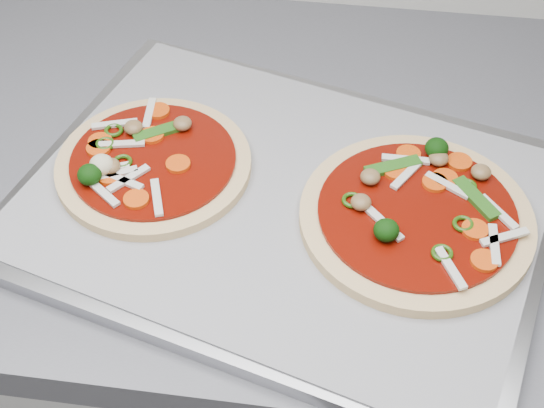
# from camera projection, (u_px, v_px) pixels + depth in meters

# --- Properties ---
(base_cabinet) EXTENTS (3.60, 0.60, 0.86)m
(base_cabinet) POSITION_uv_depth(u_px,v_px,m) (354.00, 384.00, 1.16)
(base_cabinet) COLOR silver
(base_cabinet) RESTS_ON ground
(countertop) EXTENTS (3.60, 0.60, 0.04)m
(countertop) POSITION_uv_depth(u_px,v_px,m) (386.00, 176.00, 0.82)
(countertop) COLOR #5C5C64
(countertop) RESTS_ON base_cabinet
(baking_tray) EXTENTS (0.59, 0.50, 0.02)m
(baking_tray) POSITION_uv_depth(u_px,v_px,m) (282.00, 205.00, 0.76)
(baking_tray) COLOR #999A9E
(baking_tray) RESTS_ON countertop
(parchment) EXTENTS (0.57, 0.48, 0.00)m
(parchment) POSITION_uv_depth(u_px,v_px,m) (282.00, 199.00, 0.75)
(parchment) COLOR #97979D
(parchment) RESTS_ON baking_tray
(pizza_left) EXTENTS (0.24, 0.24, 0.03)m
(pizza_left) POSITION_uv_depth(u_px,v_px,m) (150.00, 162.00, 0.77)
(pizza_left) COLOR #DEBE80
(pizza_left) RESTS_ON parchment
(pizza_right) EXTENTS (0.23, 0.23, 0.04)m
(pizza_right) POSITION_uv_depth(u_px,v_px,m) (417.00, 214.00, 0.72)
(pizza_right) COLOR #DEBE80
(pizza_right) RESTS_ON parchment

